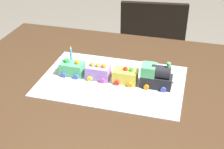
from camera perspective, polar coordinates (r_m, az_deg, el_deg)
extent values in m
cube|color=#4C331E|center=(1.35, 0.35, -1.82)|extent=(1.40, 1.00, 0.03)
cube|color=#4C331E|center=(2.11, -13.51, -1.52)|extent=(0.07, 0.07, 0.71)
cube|color=black|center=(2.26, 7.07, 3.89)|extent=(0.45, 0.45, 0.04)
cube|color=black|center=(2.00, 7.31, 7.20)|extent=(0.40, 0.09, 0.40)
cube|color=black|center=(2.52, 10.71, 0.69)|extent=(0.04, 0.04, 0.42)
cube|color=black|center=(2.52, 3.00, 1.23)|extent=(0.04, 0.04, 0.42)
cube|color=black|center=(2.23, 10.93, -3.66)|extent=(0.04, 0.04, 0.42)
cube|color=black|center=(2.23, 2.20, -3.05)|extent=(0.04, 0.04, 0.42)
cube|color=silver|center=(1.34, 0.00, -1.17)|extent=(0.60, 0.40, 0.00)
cube|color=#232328|center=(1.31, 7.98, -1.14)|extent=(0.12, 0.06, 0.05)
cylinder|color=#232328|center=(1.28, 8.81, 0.44)|extent=(0.08, 0.05, 0.05)
cube|color=#59CC7A|center=(1.29, 6.61, 0.85)|extent=(0.06, 0.06, 0.04)
cylinder|color=#59CC7A|center=(1.26, 10.18, 1.49)|extent=(0.02, 0.02, 0.03)
sphere|color=#F4EFCC|center=(1.30, 10.99, -1.27)|extent=(0.02, 0.02, 0.02)
cylinder|color=yellow|center=(1.34, 9.61, -1.07)|extent=(0.02, 0.01, 0.02)
cylinder|color=red|center=(1.35, 6.72, -0.67)|extent=(0.02, 0.01, 0.02)
cylinder|color=#4C59D8|center=(1.28, 9.21, -2.72)|extent=(0.02, 0.01, 0.02)
cylinder|color=orange|center=(1.29, 6.18, -2.29)|extent=(0.02, 0.01, 0.02)
cube|color=#F4E04C|center=(1.32, 2.40, -0.26)|extent=(0.10, 0.06, 0.06)
cylinder|color=orange|center=(1.36, 3.86, -0.27)|extent=(0.02, 0.01, 0.02)
cylinder|color=orange|center=(1.37, 1.61, 0.04)|extent=(0.02, 0.01, 0.02)
cylinder|color=orange|center=(1.30, 3.20, -1.86)|extent=(0.02, 0.01, 0.02)
cylinder|color=red|center=(1.31, 0.84, -1.52)|extent=(0.02, 0.01, 0.02)
sphere|color=green|center=(1.30, 3.50, 0.88)|extent=(0.02, 0.02, 0.02)
sphere|color=red|center=(1.31, 2.43, 1.02)|extent=(0.02, 0.02, 0.02)
cube|color=#AD84E0|center=(1.35, -2.49, 0.43)|extent=(0.10, 0.06, 0.06)
cylinder|color=green|center=(1.38, -0.93, 0.40)|extent=(0.02, 0.01, 0.02)
cylinder|color=#D84CB2|center=(1.39, -3.10, 0.70)|extent=(0.02, 0.01, 0.02)
cylinder|color=#D84CB2|center=(1.32, -1.80, -1.13)|extent=(0.02, 0.01, 0.02)
cylinder|color=yellow|center=(1.34, -4.06, -0.80)|extent=(0.02, 0.01, 0.02)
sphere|color=yellow|center=(1.34, -3.54, 1.83)|extent=(0.02, 0.02, 0.02)
sphere|color=yellow|center=(1.33, -2.52, 1.69)|extent=(0.02, 0.02, 0.02)
sphere|color=orange|center=(1.33, -1.49, 1.55)|extent=(0.02, 0.02, 0.02)
cube|color=#59CC7A|center=(1.39, -7.14, 1.08)|extent=(0.10, 0.06, 0.06)
cylinder|color=#4C59D8|center=(1.41, -5.53, 1.04)|extent=(0.02, 0.01, 0.02)
cylinder|color=orange|center=(1.43, -7.60, 1.32)|extent=(0.02, 0.01, 0.02)
cylinder|color=#4C59D8|center=(1.36, -6.57, -0.42)|extent=(0.02, 0.01, 0.02)
cylinder|color=#4C59D8|center=(1.38, -8.71, -0.11)|extent=(0.02, 0.01, 0.02)
sphere|color=orange|center=(1.36, -6.26, 2.19)|extent=(0.02, 0.02, 0.02)
sphere|color=green|center=(1.38, -8.20, 2.44)|extent=(0.02, 0.02, 0.02)
cylinder|color=#4CA5E5|center=(1.35, -7.39, 3.68)|extent=(0.01, 0.01, 0.05)
cone|color=yellow|center=(1.34, -7.48, 4.92)|extent=(0.01, 0.01, 0.01)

